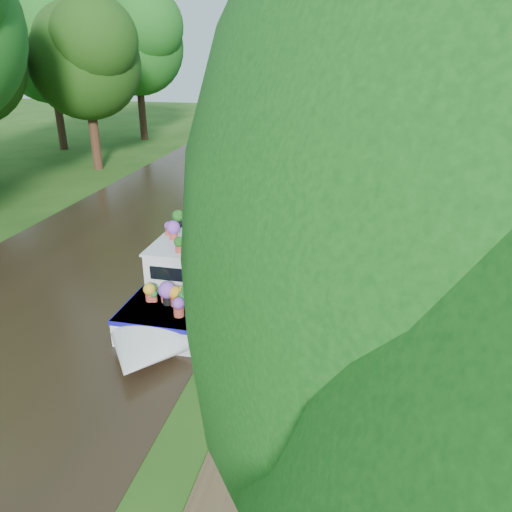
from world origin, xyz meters
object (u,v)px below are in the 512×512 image
at_px(second_boat, 285,151).
at_px(sandwich_board, 297,492).
at_px(pedestrian_dark, 352,154).
at_px(plant_boat, 213,246).
at_px(pedestrian_pink, 336,150).

relative_size(second_boat, sandwich_board, 7.25).
bearing_deg(sandwich_board, pedestrian_dark, 81.22).
bearing_deg(pedestrian_dark, sandwich_board, -79.11).
bearing_deg(second_boat, sandwich_board, -74.71).
distance_m(sandwich_board, pedestrian_dark, 25.51).
relative_size(plant_boat, pedestrian_pink, 8.52).
bearing_deg(second_boat, pedestrian_pink, 6.38).
bearing_deg(sandwich_board, plant_boat, 105.42).
distance_m(sandwich_board, pedestrian_pink, 26.48).
relative_size(plant_boat, second_boat, 1.80).
height_order(plant_boat, pedestrian_pink, plant_boat).
relative_size(second_boat, pedestrian_pink, 4.74).
relative_size(plant_boat, sandwich_board, 13.04).
height_order(second_boat, sandwich_board, second_boat).
xyz_separation_m(pedestrian_pink, pedestrian_dark, (1.09, -0.93, -0.02)).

